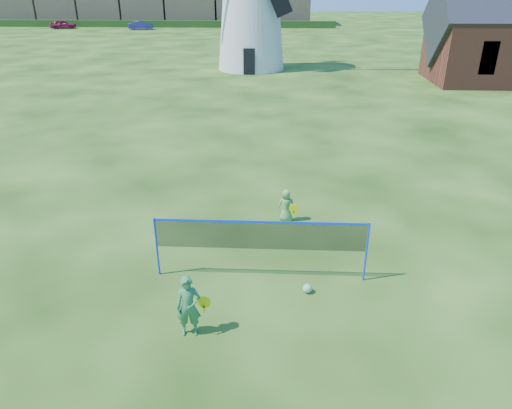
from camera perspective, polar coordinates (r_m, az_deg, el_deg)
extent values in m
plane|color=black|center=(12.08, -1.07, -7.44)|extent=(220.00, 220.00, 0.00)
cube|color=black|center=(37.33, -0.84, 16.92)|extent=(0.88, 0.11, 1.94)
cube|color=black|center=(37.50, -0.82, 22.24)|extent=(0.62, 0.11, 0.79)
cube|color=black|center=(34.84, 26.38, 15.62)|extent=(1.03, 0.10, 2.07)
cylinder|color=blue|center=(11.60, -11.93, -5.06)|extent=(0.05, 0.05, 1.55)
cylinder|color=blue|center=(11.45, 13.22, -5.67)|extent=(0.05, 0.05, 1.55)
cube|color=black|center=(11.06, 0.56, -3.83)|extent=(5.00, 0.02, 0.70)
cube|color=blue|center=(10.89, 0.57, -2.14)|extent=(5.00, 0.02, 0.06)
imported|color=#327D44|center=(9.71, -8.18, -12.15)|extent=(0.54, 0.39, 1.37)
cylinder|color=#FFF70D|center=(9.81, -6.34, -11.68)|extent=(0.28, 0.02, 0.28)
cube|color=#FFF70D|center=(9.92, -6.30, -12.46)|extent=(0.03, 0.02, 0.20)
imported|color=#59A24E|center=(14.02, 3.69, -0.13)|extent=(0.53, 0.37, 1.02)
cylinder|color=#FFF70D|center=(13.83, 4.61, -0.50)|extent=(0.28, 0.02, 0.28)
cube|color=#FFF70D|center=(13.90, 4.58, -1.13)|extent=(0.03, 0.02, 0.20)
sphere|color=green|center=(11.15, 6.23, -10.08)|extent=(0.22, 0.22, 0.22)
cube|color=tan|center=(92.41, -26.28, 21.11)|extent=(6.68, 8.00, 6.48)
cube|color=tan|center=(89.49, -22.17, 21.79)|extent=(6.38, 8.00, 6.67)
cube|color=tan|center=(87.01, -17.78, 22.46)|extent=(6.64, 8.00, 7.06)
cube|color=tan|center=(84.97, -13.00, 23.00)|extent=(6.70, 8.00, 7.29)
cube|color=tan|center=(83.39, -7.55, 23.00)|extent=(7.74, 8.00, 6.28)
cube|color=tan|center=(82.40, -1.65, 23.36)|extent=(7.47, 8.00, 6.85)
cube|color=tan|center=(82.18, 3.95, 23.19)|extent=(6.71, 8.00, 6.50)
cube|color=#193814|center=(79.66, -14.70, 20.43)|extent=(62.00, 0.80, 1.00)
imported|color=maroon|center=(80.04, -22.34, 19.54)|extent=(3.93, 2.49, 1.25)
imported|color=navy|center=(75.43, -13.80, 20.34)|extent=(3.71, 1.82, 1.17)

